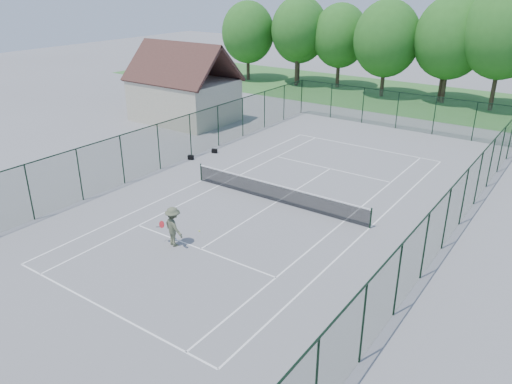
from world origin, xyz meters
TOP-DOWN VIEW (x-y plane):
  - ground at (0.00, 0.00)m, footprint 140.00×140.00m
  - grass_far at (0.00, 30.00)m, footprint 80.00×16.00m
  - court_lines at (0.00, 0.00)m, footprint 11.05×23.85m
  - tennis_net at (0.00, 0.00)m, footprint 11.08×0.08m
  - fence_enclosure at (0.00, 0.00)m, footprint 18.05×36.05m
  - utility_building at (-16.00, 10.00)m, footprint 8.60×6.27m
  - tree_line_far at (0.00, 30.00)m, footprint 39.40×6.40m
  - sports_bag_a at (-8.64, 2.52)m, footprint 0.42×0.31m
  - sports_bag_b at (-8.19, 4.53)m, footprint 0.44×0.35m
  - tennis_player at (-1.24, -6.80)m, footprint 2.10×1.03m

SIDE VIEW (x-z plane):
  - ground at x=0.00m, z-range 0.00..0.00m
  - court_lines at x=0.00m, z-range 0.00..0.01m
  - grass_far at x=0.00m, z-range 0.00..0.01m
  - sports_bag_b at x=-8.19m, z-range 0.00..0.29m
  - sports_bag_a at x=-8.64m, z-range 0.00..0.30m
  - tennis_net at x=0.00m, z-range 0.03..1.13m
  - tennis_player at x=-1.24m, z-range 0.00..1.92m
  - fence_enclosure at x=0.00m, z-range 0.05..3.07m
  - utility_building at x=-16.00m, z-range -0.20..6.44m
  - tree_line_far at x=0.00m, z-range 1.14..10.84m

